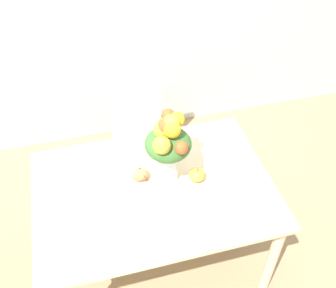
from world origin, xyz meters
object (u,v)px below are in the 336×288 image
Objects in this scene: flower_vase at (168,143)px; turkey_figurine at (140,173)px; dining_chair_near_window at (140,124)px; pumpkin at (197,174)px.

flower_vase is 3.60× the size of turkey_figurine.
flower_vase is 0.48× the size of dining_chair_near_window.
flower_vase reaches higher than turkey_figurine.
pumpkin is at bearing -16.67° from turkey_figurine.
pumpkin is 0.75× the size of turkey_figurine.
flower_vase reaches higher than pumpkin.
dining_chair_near_window is at bearing 90.72° from flower_vase.
turkey_figurine is 0.81m from dining_chair_near_window.
dining_chair_near_window reaches higher than turkey_figurine.
pumpkin is 0.90m from dining_chair_near_window.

